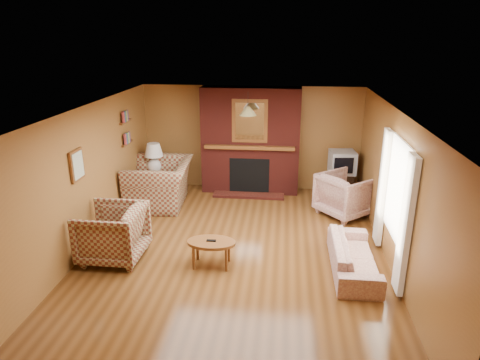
# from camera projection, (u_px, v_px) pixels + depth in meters

# --- Properties ---
(floor) EXTENTS (6.50, 6.50, 0.00)m
(floor) POSITION_uv_depth(u_px,v_px,m) (235.00, 252.00, 7.26)
(floor) COLOR #4F2C11
(floor) RESTS_ON ground
(ceiling) EXTENTS (6.50, 6.50, 0.00)m
(ceiling) POSITION_uv_depth(u_px,v_px,m) (234.00, 111.00, 6.47)
(ceiling) COLOR silver
(ceiling) RESTS_ON wall_back
(wall_back) EXTENTS (6.50, 0.00, 6.50)m
(wall_back) POSITION_uv_depth(u_px,v_px,m) (251.00, 138.00, 9.92)
(wall_back) COLOR olive
(wall_back) RESTS_ON floor
(wall_front) EXTENTS (6.50, 0.00, 6.50)m
(wall_front) POSITION_uv_depth(u_px,v_px,m) (192.00, 308.00, 3.81)
(wall_front) COLOR olive
(wall_front) RESTS_ON floor
(wall_left) EXTENTS (0.00, 6.50, 6.50)m
(wall_left) POSITION_uv_depth(u_px,v_px,m) (86.00, 180.00, 7.12)
(wall_left) COLOR olive
(wall_left) RESTS_ON floor
(wall_right) EXTENTS (0.00, 6.50, 6.50)m
(wall_right) POSITION_uv_depth(u_px,v_px,m) (395.00, 191.00, 6.61)
(wall_right) COLOR olive
(wall_right) RESTS_ON floor
(fireplace) EXTENTS (2.20, 0.82, 2.40)m
(fireplace) POSITION_uv_depth(u_px,v_px,m) (250.00, 142.00, 9.68)
(fireplace) COLOR #521711
(fireplace) RESTS_ON floor
(window_right) EXTENTS (0.10, 1.85, 2.00)m
(window_right) POSITION_uv_depth(u_px,v_px,m) (394.00, 200.00, 6.45)
(window_right) COLOR beige
(window_right) RESTS_ON wall_right
(bookshelf) EXTENTS (0.09, 0.55, 0.71)m
(bookshelf) POSITION_uv_depth(u_px,v_px,m) (127.00, 128.00, 8.75)
(bookshelf) COLOR brown
(bookshelf) RESTS_ON wall_left
(botanical_print) EXTENTS (0.05, 0.40, 0.50)m
(botanical_print) POSITION_uv_depth(u_px,v_px,m) (77.00, 165.00, 6.72)
(botanical_print) COLOR brown
(botanical_print) RESTS_ON wall_left
(pendant_light) EXTENTS (0.36, 0.36, 0.48)m
(pendant_light) POSITION_uv_depth(u_px,v_px,m) (248.00, 111.00, 8.76)
(pendant_light) COLOR black
(pendant_light) RESTS_ON ceiling
(plaid_loveseat) EXTENTS (1.39, 1.56, 0.96)m
(plaid_loveseat) POSITION_uv_depth(u_px,v_px,m) (160.00, 183.00, 9.13)
(plaid_loveseat) COLOR #5F2618
(plaid_loveseat) RESTS_ON floor
(plaid_armchair) EXTENTS (1.00, 0.97, 0.90)m
(plaid_armchair) POSITION_uv_depth(u_px,v_px,m) (112.00, 233.00, 6.91)
(plaid_armchair) COLOR #5F2618
(plaid_armchair) RESTS_ON floor
(floral_sofa) EXTENTS (0.65, 1.67, 0.49)m
(floral_sofa) POSITION_uv_depth(u_px,v_px,m) (354.00, 256.00, 6.62)
(floral_sofa) COLOR beige
(floral_sofa) RESTS_ON floor
(floral_armchair) EXTENTS (1.32, 1.32, 0.87)m
(floral_armchair) POSITION_uv_depth(u_px,v_px,m) (346.00, 195.00, 8.61)
(floral_armchair) COLOR beige
(floral_armchair) RESTS_ON floor
(coffee_table) EXTENTS (0.77, 0.48, 0.45)m
(coffee_table) POSITION_uv_depth(u_px,v_px,m) (211.00, 245.00, 6.73)
(coffee_table) COLOR brown
(coffee_table) RESTS_ON floor
(side_table) EXTENTS (0.42, 0.42, 0.54)m
(side_table) POSITION_uv_depth(u_px,v_px,m) (156.00, 184.00, 9.69)
(side_table) COLOR brown
(side_table) RESTS_ON floor
(table_lamp) EXTENTS (0.41, 0.41, 0.68)m
(table_lamp) POSITION_uv_depth(u_px,v_px,m) (154.00, 157.00, 9.47)
(table_lamp) COLOR silver
(table_lamp) RESTS_ON side_table
(tv_stand) EXTENTS (0.55, 0.51, 0.57)m
(tv_stand) POSITION_uv_depth(u_px,v_px,m) (340.00, 185.00, 9.59)
(tv_stand) COLOR black
(tv_stand) RESTS_ON floor
(crt_tv) EXTENTS (0.59, 0.59, 0.50)m
(crt_tv) POSITION_uv_depth(u_px,v_px,m) (342.00, 162.00, 9.41)
(crt_tv) COLOR #9C9EA3
(crt_tv) RESTS_ON tv_stand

